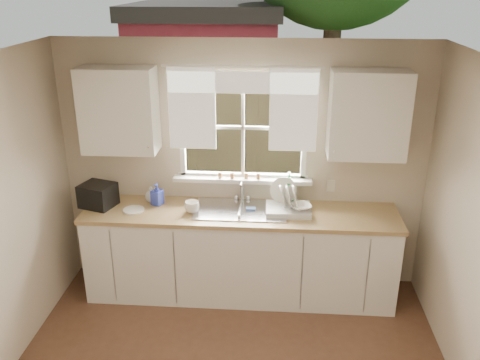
# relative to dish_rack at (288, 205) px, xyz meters

# --- Properties ---
(room_walls) EXTENTS (3.62, 4.02, 2.50)m
(room_walls) POSITION_rel_dish_rack_xyz_m (-0.46, -1.77, 0.26)
(room_walls) COLOR beige
(room_walls) RESTS_ON ground
(ceiling) EXTENTS (3.60, 4.00, 0.02)m
(ceiling) POSITION_rel_dish_rack_xyz_m (-0.46, -1.71, 1.52)
(ceiling) COLOR silver
(ceiling) RESTS_ON room_walls
(window) EXTENTS (1.38, 0.16, 1.06)m
(window) POSITION_rel_dish_rack_xyz_m (-0.46, 0.29, 0.51)
(window) COLOR white
(window) RESTS_ON room_walls
(curtains) EXTENTS (1.50, 0.03, 0.81)m
(curtains) POSITION_rel_dish_rack_xyz_m (-0.46, 0.24, 0.96)
(curtains) COLOR white
(curtains) RESTS_ON room_walls
(base_cabinets) EXTENTS (3.00, 0.62, 0.87)m
(base_cabinets) POSITION_rel_dish_rack_xyz_m (-0.46, -0.03, -0.54)
(base_cabinets) COLOR white
(base_cabinets) RESTS_ON ground
(countertop) EXTENTS (3.04, 0.65, 0.04)m
(countertop) POSITION_rel_dish_rack_xyz_m (-0.46, -0.03, -0.09)
(countertop) COLOR tan
(countertop) RESTS_ON base_cabinets
(upper_cabinet_left) EXTENTS (0.70, 0.33, 0.80)m
(upper_cabinet_left) POSITION_rel_dish_rack_xyz_m (-1.61, 0.12, 0.87)
(upper_cabinet_left) COLOR white
(upper_cabinet_left) RESTS_ON room_walls
(upper_cabinet_right) EXTENTS (0.70, 0.33, 0.80)m
(upper_cabinet_right) POSITION_rel_dish_rack_xyz_m (0.69, 0.12, 0.87)
(upper_cabinet_right) COLOR white
(upper_cabinet_right) RESTS_ON room_walls
(wall_outlet) EXTENTS (0.08, 0.01, 0.12)m
(wall_outlet) POSITION_rel_dish_rack_xyz_m (0.42, 0.28, 0.10)
(wall_outlet) COLOR beige
(wall_outlet) RESTS_ON room_walls
(sill_jars) EXTENTS (0.42, 0.04, 0.06)m
(sill_jars) POSITION_rel_dish_rack_xyz_m (-0.49, 0.23, 0.20)
(sill_jars) COLOR brown
(sill_jars) RESTS_ON window
(sink) EXTENTS (0.88, 0.52, 0.40)m
(sink) POSITION_rel_dish_rack_xyz_m (-0.46, 0.00, -0.14)
(sink) COLOR #B7B7BC
(sink) RESTS_ON countertop
(dish_rack) EXTENTS (0.43, 0.33, 0.30)m
(dish_rack) POSITION_rel_dish_rack_xyz_m (0.00, 0.00, 0.00)
(dish_rack) COLOR silver
(dish_rack) RESTS_ON countertop
(bowl) EXTENTS (0.25, 0.25, 0.05)m
(bowl) POSITION_rel_dish_rack_xyz_m (0.12, -0.05, 0.01)
(bowl) COLOR silver
(bowl) RESTS_ON dish_rack
(soap_bottle_a) EXTENTS (0.15, 0.15, 0.34)m
(soap_bottle_a) POSITION_rel_dish_rack_xyz_m (0.00, 0.17, 0.10)
(soap_bottle_a) COLOR #2F9149
(soap_bottle_a) RESTS_ON countertop
(soap_bottle_b) EXTENTS (0.13, 0.13, 0.22)m
(soap_bottle_b) POSITION_rel_dish_rack_xyz_m (-1.29, 0.08, 0.04)
(soap_bottle_b) COLOR #3040B6
(soap_bottle_b) RESTS_ON countertop
(soap_bottle_c) EXTENTS (0.15, 0.15, 0.16)m
(soap_bottle_c) POSITION_rel_dish_rack_xyz_m (-1.36, 0.14, 0.01)
(soap_bottle_c) COLOR beige
(soap_bottle_c) RESTS_ON countertop
(saucer) EXTENTS (0.20, 0.20, 0.01)m
(saucer) POSITION_rel_dish_rack_xyz_m (-1.49, -0.08, -0.06)
(saucer) COLOR white
(saucer) RESTS_ON countertop
(cup) EXTENTS (0.19, 0.19, 0.11)m
(cup) POSITION_rel_dish_rack_xyz_m (-0.92, -0.08, -0.01)
(cup) COLOR white
(cup) RESTS_ON countertop
(black_appliance) EXTENTS (0.38, 0.35, 0.23)m
(black_appliance) POSITION_rel_dish_rack_xyz_m (-1.86, 0.00, 0.05)
(black_appliance) COLOR black
(black_appliance) RESTS_ON countertop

